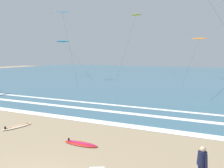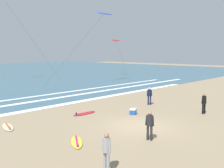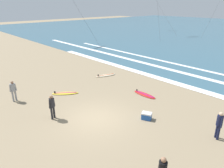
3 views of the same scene
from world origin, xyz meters
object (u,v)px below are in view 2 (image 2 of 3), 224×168
at_px(surfer_background_far, 149,94).
at_px(kite_blue_high_right, 104,14).
at_px(surfboard_foreground_flat, 77,142).
at_px(cooler_box, 133,111).
at_px(surfer_mid_group, 150,123).
at_px(surfboard_right_spare, 85,113).
at_px(surfboard_left_pile, 8,127).
at_px(surfer_foreground_main, 204,102).
at_px(kite_red_distant_high, 116,40).
at_px(surfer_left_far, 106,149).

height_order(surfer_background_far, kite_blue_high_right, kite_blue_high_right).
xyz_separation_m(surfboard_foreground_flat, cooler_box, (6.96, 1.74, 0.18)).
height_order(surfer_mid_group, surfboard_right_spare, surfer_mid_group).
relative_size(surfboard_left_pile, surfboard_foreground_flat, 1.06).
bearing_deg(surfer_foreground_main, surfer_background_far, 90.04).
relative_size(surfer_mid_group, kite_red_distant_high, 0.14).
bearing_deg(kite_blue_high_right, surfboard_foreground_flat, -138.31).
bearing_deg(surfer_background_far, surfboard_foreground_flat, -164.76).
bearing_deg(surfboard_left_pile, kite_red_distant_high, 31.73).
xyz_separation_m(kite_blue_high_right, kite_red_distant_high, (10.42, 7.21, -3.34)).
xyz_separation_m(surfer_left_far, surfboard_foreground_flat, (1.32, 3.49, -0.91)).
bearing_deg(surfer_left_far, surfer_foreground_main, 6.37).
height_order(surfer_mid_group, surfboard_foreground_flat, surfer_mid_group).
relative_size(surfer_foreground_main, kite_red_distant_high, 0.14).
relative_size(surfer_background_far, kite_blue_high_right, 0.15).
height_order(surfer_left_far, surfboard_left_pile, surfer_left_far).
bearing_deg(surfer_mid_group, kite_blue_high_right, 50.23).
bearing_deg(surfer_foreground_main, surfboard_right_spare, 133.49).
distance_m(surfboard_right_spare, kite_blue_high_right, 22.51).
height_order(surfer_background_far, surfboard_foreground_flat, surfer_background_far).
height_order(surfer_background_far, kite_red_distant_high, kite_red_distant_high).
height_order(surfer_foreground_main, surfboard_left_pile, surfer_foreground_main).
xyz_separation_m(kite_red_distant_high, cooler_box, (-23.14, -23.00, -6.82)).
height_order(surfer_mid_group, surfboard_left_pile, surfer_mid_group).
height_order(surfer_left_far, kite_blue_high_right, kite_blue_high_right).
height_order(surfer_mid_group, cooler_box, surfer_mid_group).
xyz_separation_m(kite_blue_high_right, cooler_box, (-12.72, -15.78, -10.16)).
height_order(surfboard_left_pile, kite_blue_high_right, kite_blue_high_right).
distance_m(surfer_background_far, surfboard_foreground_flat, 11.25).
xyz_separation_m(surfer_mid_group, surfboard_foreground_flat, (-2.94, 2.59, -0.91)).
relative_size(surfer_mid_group, surfer_background_far, 1.00).
distance_m(surfer_foreground_main, kite_blue_high_right, 23.54).
bearing_deg(surfer_background_far, kite_red_distant_high, 48.49).
bearing_deg(kite_blue_high_right, cooler_box, -128.87).
bearing_deg(kite_red_distant_high, surfer_left_far, -138.06).
xyz_separation_m(surfer_left_far, kite_blue_high_right, (21.00, 21.02, 9.43)).
bearing_deg(surfer_background_far, surfer_foreground_main, -89.96).
relative_size(surfboard_foreground_flat, cooler_box, 2.74).
relative_size(surfer_left_far, surfboard_foreground_flat, 0.78).
xyz_separation_m(surfboard_right_spare, surfboard_left_pile, (-5.71, 0.82, 0.00)).
bearing_deg(surfer_foreground_main, kite_blue_high_right, 65.74).
relative_size(kite_blue_high_right, cooler_box, 14.25).
distance_m(surfer_mid_group, surfboard_foreground_flat, 4.02).
bearing_deg(surfboard_foreground_flat, surfer_background_far, 15.24).
xyz_separation_m(surfer_foreground_main, kite_blue_high_right, (8.86, 19.66, 9.43)).
height_order(surfer_foreground_main, surfer_left_far, same).
bearing_deg(cooler_box, surfboard_foreground_flat, -165.93).
distance_m(surfer_foreground_main, kite_red_distant_high, 33.64).
bearing_deg(surfboard_right_spare, kite_red_distant_high, 38.24).
bearing_deg(kite_red_distant_high, surfboard_foreground_flat, -140.58).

